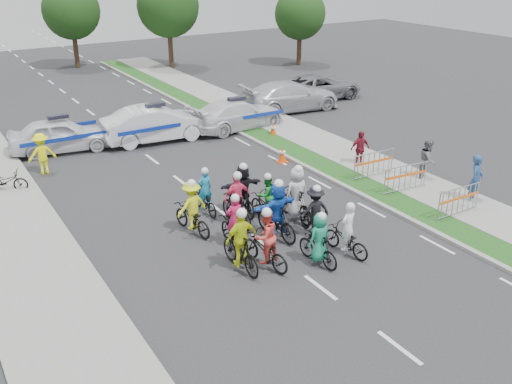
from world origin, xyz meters
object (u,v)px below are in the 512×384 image
rider_10 (192,212)px  marshal_hiviz (42,154)px  spectator_1 (428,160)px  rider_1 (319,244)px  rider_6 (234,229)px  rider_5 (277,214)px  rider_12 (205,197)px  cone_0 (282,154)px  tree_4 (71,11)px  parked_bike (6,182)px  rider_7 (296,199)px  rider_11 (242,192)px  tree_2 (300,14)px  rider_2 (265,245)px  rider_8 (266,202)px  barrier_1 (405,179)px  spectator_2 (360,149)px  barrier_2 (374,165)px  police_car_0 (60,135)px  civilian_sedan (290,96)px  rider_9 (237,204)px  rider_4 (314,217)px  spectator_0 (476,179)px  cone_1 (273,130)px  barrier_0 (458,202)px  rider_0 (346,237)px  police_car_1 (157,124)px  police_car_2 (237,114)px  civilian_suv (319,87)px  rider_3 (241,246)px

rider_10 → marshal_hiviz: rider_10 is taller
rider_10 → spectator_1: (9.89, -0.81, 0.12)m
rider_1 → rider_6: (-1.55, 2.23, -0.07)m
rider_5 → rider_12: (-1.08, 2.90, -0.28)m
cone_0 → tree_4: (-1.67, 25.28, 3.85)m
parked_bike → rider_7: bearing=-110.6°
rider_11 → spectator_1: bearing=175.3°
rider_11 → tree_2: (17.42, 20.83, 3.03)m
rider_2 → rider_8: 3.13m
rider_12 → barrier_1: size_ratio=0.86×
spectator_2 → barrier_2: (-0.46, -1.36, -0.21)m
police_car_0 → tree_4: size_ratio=0.71×
rider_10 → civilian_sedan: 15.52m
tree_2 → tree_4: size_ratio=0.92×
rider_11 → rider_1: bearing=95.9°
police_car_0 → barrier_1: size_ratio=2.25×
spectator_2 → rider_9: bearing=-156.6°
rider_9 → parked_bike: size_ratio=1.19×
rider_6 → tree_4: tree_4 is taller
rider_4 → barrier_1: (5.05, 1.01, -0.15)m
rider_7 → rider_10: rider_7 is taller
rider_7 → parked_bike: 11.09m
civilian_sedan → spectator_0: 13.97m
cone_1 → rider_11: bearing=-130.3°
rider_9 → civilian_sedan: size_ratio=0.34×
marshal_hiviz → tree_2: bearing=-150.1°
rider_11 → barrier_0: 7.39m
rider_12 → spectator_1: size_ratio=1.00×
rider_0 → tree_4: (1.20, 32.91, 3.61)m
rider_9 → police_car_1: bearing=-98.5°
police_car_2 → spectator_1: size_ratio=3.00×
rider_12 → parked_bike: 7.89m
civilian_sedan → civilian_suv: civilian_sedan is taller
rider_4 → police_car_1: 11.79m
rider_3 → rider_8: 3.40m
marshal_hiviz → rider_0: bearing=117.3°
rider_12 → marshal_hiviz: marshal_hiviz is taller
rider_6 → rider_12: 2.69m
rider_7 → tree_2: tree_2 is taller
rider_1 → spectator_2: rider_1 is taller
rider_8 → police_car_1: rider_8 is taller
police_car_1 → rider_5: bearing=-177.4°
rider_8 → tree_4: size_ratio=0.27×
rider_12 → parked_bike: (-5.57, 5.58, -0.15)m
civilian_sedan → spectator_2: civilian_sedan is taller
rider_9 → rider_12: (-0.48, 1.40, -0.17)m
rider_10 → cone_0: (6.20, 3.93, -0.40)m
rider_11 → marshal_hiviz: rider_11 is taller
rider_7 → spectator_2: rider_7 is taller
cone_0 → rider_12: bearing=-151.8°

